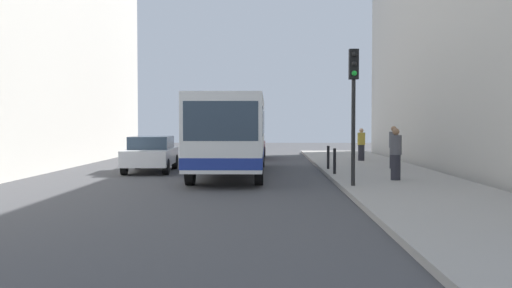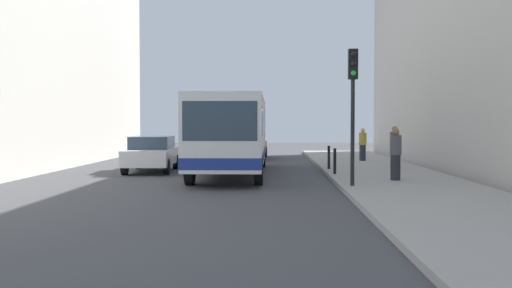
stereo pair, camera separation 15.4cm
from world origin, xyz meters
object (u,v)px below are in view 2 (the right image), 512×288
at_px(car_beside_bus, 152,153).
at_px(pedestrian_mid_sidewalk, 394,147).
at_px(bus, 232,131).
at_px(pedestrian_far_sidewalk, 363,145).
at_px(bollard_near, 335,161).
at_px(bollard_mid, 329,157).
at_px(car_behind_bus, 249,145).
at_px(traffic_light, 353,91).
at_px(pedestrian_near_signal, 396,154).

height_order(car_beside_bus, pedestrian_mid_sidewalk, pedestrian_mid_sidewalk).
relative_size(bus, pedestrian_far_sidewalk, 6.78).
bearing_deg(bollard_near, bollard_mid, 90.00).
xyz_separation_m(car_behind_bus, pedestrian_mid_sidewalk, (6.39, -8.75, 0.25)).
height_order(traffic_light, pedestrian_mid_sidewalk, traffic_light).
bearing_deg(traffic_light, car_beside_bus, 138.14).
bearing_deg(bollard_near, bus, 160.42).
relative_size(traffic_light, bollard_near, 4.32).
bearing_deg(pedestrian_far_sidewalk, pedestrian_near_signal, 159.60).
bearing_deg(car_beside_bus, pedestrian_near_signal, 149.11).
relative_size(bollard_near, bollard_mid, 1.00).
relative_size(pedestrian_near_signal, pedestrian_far_sidewalk, 1.06).
bearing_deg(pedestrian_near_signal, car_behind_bus, -34.30).
relative_size(bus, pedestrian_near_signal, 6.42).
height_order(car_beside_bus, bollard_mid, car_beside_bus).
distance_m(car_beside_bus, pedestrian_near_signal, 10.36).
bearing_deg(car_behind_bus, bus, 90.58).
bearing_deg(traffic_light, bus, 126.23).
relative_size(traffic_light, pedestrian_mid_sidewalk, 2.33).
bearing_deg(bus, pedestrian_mid_sidewalk, -169.24).
distance_m(traffic_light, pedestrian_far_sidewalk, 12.11).
distance_m(car_behind_bus, bollard_mid, 9.80).
xyz_separation_m(traffic_light, pedestrian_far_sidewalk, (2.09, 11.75, -2.05)).
height_order(pedestrian_mid_sidewalk, pedestrian_far_sidewalk, pedestrian_mid_sidewalk).
bearing_deg(car_beside_bus, bollard_mid, 175.20).
height_order(car_beside_bus, traffic_light, traffic_light).
distance_m(traffic_light, bollard_mid, 6.84).
height_order(traffic_light, bollard_near, traffic_light).
xyz_separation_m(car_behind_bus, traffic_light, (3.74, -15.51, 2.22)).
bearing_deg(pedestrian_far_sidewalk, pedestrian_mid_sidewalk, 168.41).
height_order(bus, pedestrian_near_signal, bus).
xyz_separation_m(traffic_light, bollard_near, (-0.10, 4.08, -2.38)).
distance_m(bollard_near, pedestrian_far_sidewalk, 7.98).
xyz_separation_m(bus, car_beside_bus, (-3.46, 1.22, -0.94)).
xyz_separation_m(car_behind_bus, bollard_mid, (3.64, -9.10, -0.16)).
bearing_deg(bollard_mid, traffic_light, -89.11).
xyz_separation_m(bus, pedestrian_mid_sidewalk, (6.65, 1.29, -0.69)).
xyz_separation_m(car_behind_bus, pedestrian_near_signal, (5.40, -13.73, 0.22)).
bearing_deg(traffic_light, bollard_mid, 90.89).
bearing_deg(pedestrian_near_signal, traffic_light, 81.27).
bearing_deg(car_beside_bus, car_behind_bus, -115.53).
bearing_deg(bollard_mid, bus, -166.45).
relative_size(car_behind_bus, pedestrian_near_signal, 2.60).
height_order(bus, bollard_mid, bus).
distance_m(traffic_light, pedestrian_near_signal, 3.15).
xyz_separation_m(bollard_mid, pedestrian_far_sidewalk, (2.19, 5.34, 0.33)).
xyz_separation_m(car_beside_bus, traffic_light, (7.47, -6.69, 2.22)).
height_order(pedestrian_near_signal, pedestrian_far_sidewalk, pedestrian_near_signal).
bearing_deg(bollard_near, pedestrian_near_signal, -52.55).
xyz_separation_m(bollard_mid, pedestrian_mid_sidewalk, (2.75, 0.34, 0.41)).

